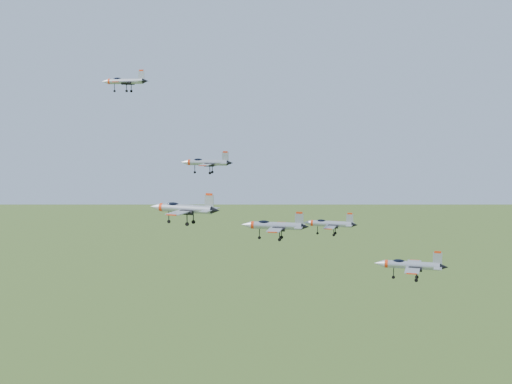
# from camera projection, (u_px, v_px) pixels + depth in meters

# --- Properties ---
(jet_lead) EXTENTS (10.49, 8.79, 2.81)m
(jet_lead) POSITION_uv_depth(u_px,v_px,m) (124.00, 81.00, 141.98)
(jet_lead) COLOR #9BA1A7
(jet_left_high) EXTENTS (10.43, 8.58, 2.79)m
(jet_left_high) POSITION_uv_depth(u_px,v_px,m) (206.00, 162.00, 136.44)
(jet_left_high) COLOR #9BA1A7
(jet_right_high) EXTENTS (12.16, 10.24, 3.27)m
(jet_right_high) POSITION_uv_depth(u_px,v_px,m) (183.00, 208.00, 111.66)
(jet_right_high) COLOR #9BA1A7
(jet_left_low) EXTENTS (11.02, 9.16, 2.94)m
(jet_left_low) POSITION_uv_depth(u_px,v_px,m) (329.00, 224.00, 140.63)
(jet_left_low) COLOR #9BA1A7
(jet_right_low) EXTENTS (11.55, 9.50, 3.09)m
(jet_right_low) POSITION_uv_depth(u_px,v_px,m) (274.00, 226.00, 118.68)
(jet_right_low) COLOR #9BA1A7
(jet_trail) EXTENTS (13.26, 11.01, 3.54)m
(jet_trail) POSITION_uv_depth(u_px,v_px,m) (410.00, 265.00, 128.45)
(jet_trail) COLOR #9BA1A7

